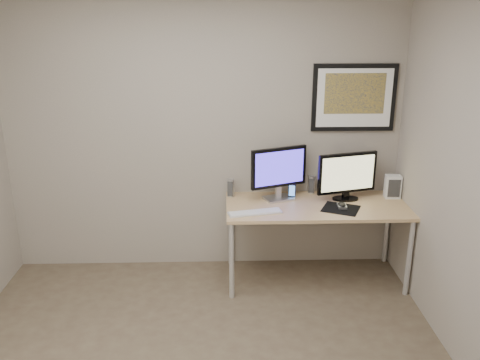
{
  "coord_description": "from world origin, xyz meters",
  "views": [
    {
      "loc": [
        0.19,
        -2.81,
        2.37
      ],
      "look_at": [
        0.31,
        1.1,
        1.05
      ],
      "focal_mm": 38.0,
      "sensor_mm": 36.0,
      "label": 1
    }
  ],
  "objects_px": {
    "fan_unit": "(393,187)",
    "desk": "(316,212)",
    "speaker_left": "(231,188)",
    "framed_art": "(354,98)",
    "monitor_large": "(279,171)",
    "speaker_right": "(312,185)",
    "keyboard": "(255,212)",
    "monitor_tv": "(347,175)",
    "phone_dock": "(292,191)"
  },
  "relations": [
    {
      "from": "fan_unit",
      "to": "desk",
      "type": "bearing_deg",
      "value": -163.7
    },
    {
      "from": "speaker_left",
      "to": "fan_unit",
      "type": "relative_size",
      "value": 0.79
    },
    {
      "from": "framed_art",
      "to": "monitor_large",
      "type": "distance_m",
      "value": 0.94
    },
    {
      "from": "speaker_right",
      "to": "speaker_left",
      "type": "bearing_deg",
      "value": -164.59
    },
    {
      "from": "speaker_left",
      "to": "speaker_right",
      "type": "relative_size",
      "value": 1.02
    },
    {
      "from": "keyboard",
      "to": "desk",
      "type": "bearing_deg",
      "value": 5.99
    },
    {
      "from": "speaker_right",
      "to": "fan_unit",
      "type": "relative_size",
      "value": 0.78
    },
    {
      "from": "desk",
      "to": "framed_art",
      "type": "xyz_separation_m",
      "value": [
        0.35,
        0.33,
        0.96
      ]
    },
    {
      "from": "desk",
      "to": "keyboard",
      "type": "xyz_separation_m",
      "value": [
        -0.56,
        -0.18,
        0.07
      ]
    },
    {
      "from": "framed_art",
      "to": "fan_unit",
      "type": "relative_size",
      "value": 3.58
    },
    {
      "from": "monitor_large",
      "to": "speaker_right",
      "type": "distance_m",
      "value": 0.41
    },
    {
      "from": "fan_unit",
      "to": "monitor_large",
      "type": "bearing_deg",
      "value": -175.39
    },
    {
      "from": "speaker_right",
      "to": "fan_unit",
      "type": "bearing_deg",
      "value": -1.16
    },
    {
      "from": "desk",
      "to": "framed_art",
      "type": "height_order",
      "value": "framed_art"
    },
    {
      "from": "desk",
      "to": "fan_unit",
      "type": "relative_size",
      "value": 7.64
    },
    {
      "from": "monitor_tv",
      "to": "keyboard",
      "type": "relative_size",
      "value": 1.19
    },
    {
      "from": "monitor_large",
      "to": "monitor_tv",
      "type": "xyz_separation_m",
      "value": [
        0.61,
        -0.03,
        -0.03
      ]
    },
    {
      "from": "phone_dock",
      "to": "speaker_left",
      "type": "bearing_deg",
      "value": -176.0
    },
    {
      "from": "desk",
      "to": "keyboard",
      "type": "height_order",
      "value": "keyboard"
    },
    {
      "from": "framed_art",
      "to": "speaker_left",
      "type": "xyz_separation_m",
      "value": [
        -1.11,
        -0.09,
        -0.81
      ]
    },
    {
      "from": "desk",
      "to": "speaker_right",
      "type": "bearing_deg",
      "value": 89.76
    },
    {
      "from": "speaker_right",
      "to": "phone_dock",
      "type": "relative_size",
      "value": 1.13
    },
    {
      "from": "monitor_tv",
      "to": "phone_dock",
      "type": "bearing_deg",
      "value": 160.13
    },
    {
      "from": "desk",
      "to": "monitor_large",
      "type": "distance_m",
      "value": 0.49
    },
    {
      "from": "monitor_tv",
      "to": "speaker_left",
      "type": "relative_size",
      "value": 3.31
    },
    {
      "from": "monitor_tv",
      "to": "keyboard",
      "type": "bearing_deg",
      "value": -175.63
    },
    {
      "from": "speaker_left",
      "to": "keyboard",
      "type": "xyz_separation_m",
      "value": [
        0.2,
        -0.42,
        -0.07
      ]
    },
    {
      "from": "speaker_left",
      "to": "speaker_right",
      "type": "distance_m",
      "value": 0.76
    },
    {
      "from": "monitor_large",
      "to": "keyboard",
      "type": "xyz_separation_m",
      "value": [
        -0.23,
        -0.33,
        -0.26
      ]
    },
    {
      "from": "keyboard",
      "to": "speaker_right",
      "type": "bearing_deg",
      "value": 29.05
    },
    {
      "from": "monitor_tv",
      "to": "keyboard",
      "type": "distance_m",
      "value": 0.92
    },
    {
      "from": "speaker_left",
      "to": "keyboard",
      "type": "distance_m",
      "value": 0.47
    },
    {
      "from": "framed_art",
      "to": "phone_dock",
      "type": "xyz_separation_m",
      "value": [
        -0.55,
        -0.18,
        -0.82
      ]
    },
    {
      "from": "desk",
      "to": "keyboard",
      "type": "relative_size",
      "value": 3.48
    },
    {
      "from": "desk",
      "to": "monitor_tv",
      "type": "relative_size",
      "value": 2.92
    },
    {
      "from": "framed_art",
      "to": "monitor_large",
      "type": "xyz_separation_m",
      "value": [
        -0.68,
        -0.19,
        -0.62
      ]
    },
    {
      "from": "desk",
      "to": "speaker_left",
      "type": "bearing_deg",
      "value": 162.5
    },
    {
      "from": "monitor_large",
      "to": "phone_dock",
      "type": "relative_size",
      "value": 3.53
    },
    {
      "from": "monitor_large",
      "to": "phone_dock",
      "type": "distance_m",
      "value": 0.23
    },
    {
      "from": "speaker_left",
      "to": "phone_dock",
      "type": "height_order",
      "value": "speaker_left"
    },
    {
      "from": "keyboard",
      "to": "fan_unit",
      "type": "relative_size",
      "value": 2.2
    },
    {
      "from": "desk",
      "to": "framed_art",
      "type": "bearing_deg",
      "value": 43.46
    },
    {
      "from": "framed_art",
      "to": "monitor_tv",
      "type": "distance_m",
      "value": 0.7
    },
    {
      "from": "speaker_left",
      "to": "monitor_tv",
      "type": "bearing_deg",
      "value": 4.02
    },
    {
      "from": "monitor_large",
      "to": "monitor_tv",
      "type": "relative_size",
      "value": 0.93
    },
    {
      "from": "desk",
      "to": "monitor_large",
      "type": "bearing_deg",
      "value": 156.35
    },
    {
      "from": "framed_art",
      "to": "monitor_tv",
      "type": "xyz_separation_m",
      "value": [
        -0.07,
        -0.22,
        -0.66
      ]
    },
    {
      "from": "fan_unit",
      "to": "framed_art",
      "type": "bearing_deg",
      "value": 159.12
    },
    {
      "from": "monitor_large",
      "to": "speaker_left",
      "type": "relative_size",
      "value": 3.06
    },
    {
      "from": "speaker_right",
      "to": "desk",
      "type": "bearing_deg",
      "value": -80.01
    }
  ]
}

